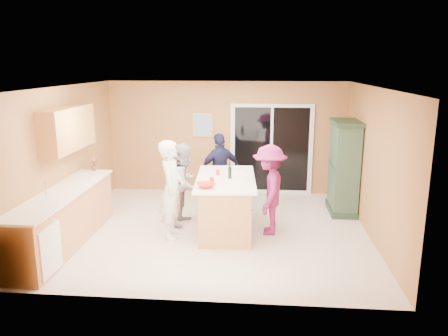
# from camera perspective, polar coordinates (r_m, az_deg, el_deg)

# --- Properties ---
(floor) EXTENTS (5.50, 5.50, 0.00)m
(floor) POSITION_cam_1_polar(r_m,az_deg,el_deg) (8.13, -1.12, -8.05)
(floor) COLOR beige
(floor) RESTS_ON ground
(ceiling) EXTENTS (5.50, 5.00, 0.10)m
(ceiling) POSITION_cam_1_polar(r_m,az_deg,el_deg) (7.58, -1.22, 10.57)
(ceiling) COLOR silver
(ceiling) RESTS_ON wall_back
(wall_back) EXTENTS (5.50, 0.10, 2.60)m
(wall_back) POSITION_cam_1_polar(r_m,az_deg,el_deg) (10.20, 0.31, 3.97)
(wall_back) COLOR #C17B4F
(wall_back) RESTS_ON ground
(wall_front) EXTENTS (5.50, 0.10, 2.60)m
(wall_front) POSITION_cam_1_polar(r_m,az_deg,el_deg) (5.36, -3.99, -4.86)
(wall_front) COLOR #C17B4F
(wall_front) RESTS_ON ground
(wall_left) EXTENTS (0.10, 5.00, 2.60)m
(wall_left) POSITION_cam_1_polar(r_m,az_deg,el_deg) (8.49, -19.96, 1.22)
(wall_left) COLOR #C17B4F
(wall_left) RESTS_ON ground
(wall_right) EXTENTS (0.10, 5.00, 2.60)m
(wall_right) POSITION_cam_1_polar(r_m,az_deg,el_deg) (7.95, 18.95, 0.51)
(wall_right) COLOR #C17B4F
(wall_right) RESTS_ON ground
(left_cabinet_run) EXTENTS (0.65, 3.05, 1.24)m
(left_cabinet_run) POSITION_cam_1_polar(r_m,az_deg,el_deg) (7.67, -20.65, -6.62)
(left_cabinet_run) COLOR #CD7B4F
(left_cabinet_run) RESTS_ON floor
(upper_cabinets) EXTENTS (0.35, 1.60, 0.75)m
(upper_cabinets) POSITION_cam_1_polar(r_m,az_deg,el_deg) (8.14, -19.75, 4.86)
(upper_cabinets) COLOR #CD7B4F
(upper_cabinets) RESTS_ON wall_left
(sliding_door) EXTENTS (1.90, 0.07, 2.10)m
(sliding_door) POSITION_cam_1_polar(r_m,az_deg,el_deg) (10.18, 6.20, 2.44)
(sliding_door) COLOR silver
(sliding_door) RESTS_ON floor
(framed_picture) EXTENTS (0.46, 0.04, 0.56)m
(framed_picture) POSITION_cam_1_polar(r_m,az_deg,el_deg) (10.19, -2.80, 5.65)
(framed_picture) COLOR tan
(framed_picture) RESTS_ON wall_back
(kitchen_island) EXTENTS (1.15, 1.97, 1.00)m
(kitchen_island) POSITION_cam_1_polar(r_m,az_deg,el_deg) (7.94, 0.22, -4.99)
(kitchen_island) COLOR #CD7B4F
(kitchen_island) RESTS_ON floor
(green_hutch) EXTENTS (0.54, 1.03, 1.89)m
(green_hutch) POSITION_cam_1_polar(r_m,az_deg,el_deg) (9.15, 15.38, -0.04)
(green_hutch) COLOR #213525
(green_hutch) RESTS_ON floor
(woman_white) EXTENTS (0.42, 0.63, 1.73)m
(woman_white) POSITION_cam_1_polar(r_m,az_deg,el_deg) (7.60, -6.83, -2.81)
(woman_white) COLOR white
(woman_white) RESTS_ON floor
(woman_grey) EXTENTS (0.72, 0.85, 1.55)m
(woman_grey) POSITION_cam_1_polar(r_m,az_deg,el_deg) (8.28, -5.20, -2.07)
(woman_grey) COLOR #A9A9AB
(woman_grey) RESTS_ON floor
(woman_navy) EXTENTS (1.00, 0.80, 1.59)m
(woman_navy) POSITION_cam_1_polar(r_m,az_deg,el_deg) (9.15, -0.49, -0.36)
(woman_navy) COLOR #1C1E3D
(woman_navy) RESTS_ON floor
(woman_magenta) EXTENTS (0.68, 1.09, 1.61)m
(woman_magenta) POSITION_cam_1_polar(r_m,az_deg,el_deg) (7.78, 5.94, -2.85)
(woman_magenta) COLOR #821C5F
(woman_magenta) RESTS_ON floor
(serving_bowl) EXTENTS (0.40, 0.40, 0.07)m
(serving_bowl) POSITION_cam_1_polar(r_m,az_deg,el_deg) (7.17, -2.40, -2.26)
(serving_bowl) COLOR red
(serving_bowl) RESTS_ON kitchen_island
(tulip_vase) EXTENTS (0.20, 0.16, 0.34)m
(tulip_vase) POSITION_cam_1_polar(r_m,az_deg,el_deg) (8.88, -16.71, 0.70)
(tulip_vase) COLOR red
(tulip_vase) RESTS_ON left_cabinet_run
(tumbler_near) EXTENTS (0.09, 0.09, 0.11)m
(tumbler_near) POSITION_cam_1_polar(r_m,az_deg,el_deg) (7.38, -1.59, -1.64)
(tumbler_near) COLOR red
(tumbler_near) RESTS_ON kitchen_island
(tumbler_far) EXTENTS (0.08, 0.08, 0.10)m
(tumbler_far) POSITION_cam_1_polar(r_m,az_deg,el_deg) (7.96, -0.85, -0.57)
(tumbler_far) COLOR red
(tumbler_far) RESTS_ON kitchen_island
(wine_bottle) EXTENTS (0.06, 0.06, 0.28)m
(wine_bottle) POSITION_cam_1_polar(r_m,az_deg,el_deg) (7.71, 0.77, -0.58)
(wine_bottle) COLOR black
(wine_bottle) RESTS_ON kitchen_island
(white_plate) EXTENTS (0.26, 0.26, 0.02)m
(white_plate) POSITION_cam_1_polar(r_m,az_deg,el_deg) (8.26, 2.16, -0.35)
(white_plate) COLOR silver
(white_plate) RESTS_ON kitchen_island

